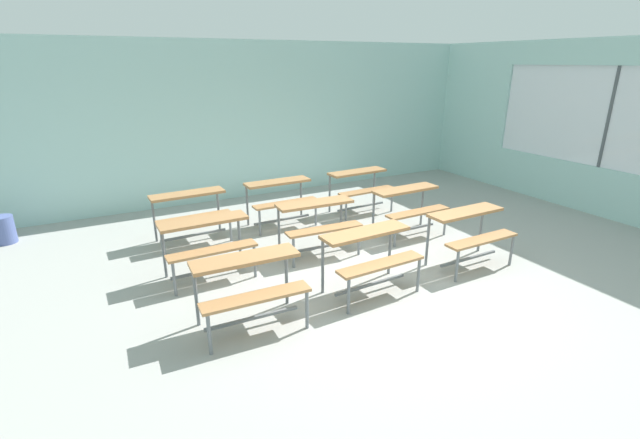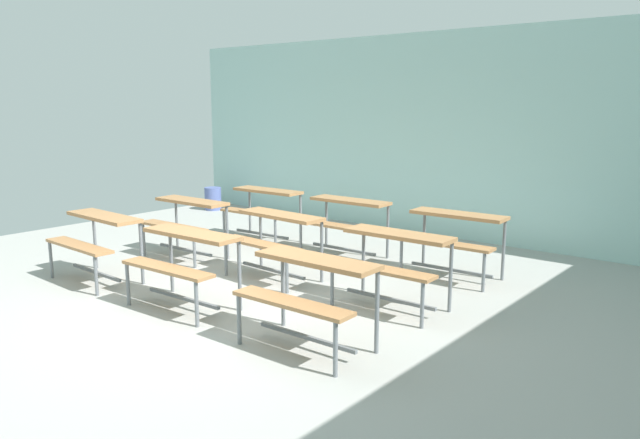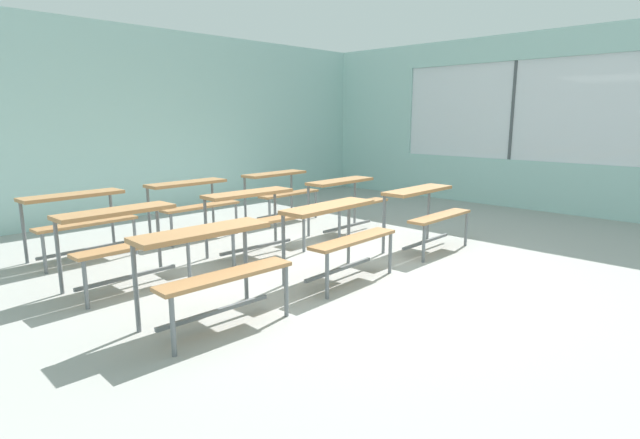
# 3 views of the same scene
# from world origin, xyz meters

# --- Properties ---
(ground) EXTENTS (10.00, 9.00, 0.05)m
(ground) POSITION_xyz_m (0.00, 0.00, -0.03)
(ground) COLOR #9E9E99
(wall_back) EXTENTS (10.00, 0.12, 3.00)m
(wall_back) POSITION_xyz_m (0.00, 4.50, 1.50)
(wall_back) COLOR #A8D1CC
(wall_back) RESTS_ON ground
(desk_bench_r0c0) EXTENTS (1.12, 0.62, 0.74)m
(desk_bench_r0c0) POSITION_xyz_m (-1.73, -0.12, 0.56)
(desk_bench_r0c0) COLOR #A87547
(desk_bench_r0c0) RESTS_ON ground
(desk_bench_r0c1) EXTENTS (1.12, 0.64, 0.74)m
(desk_bench_r0c1) POSITION_xyz_m (-0.23, -0.08, 0.56)
(desk_bench_r0c1) COLOR #A87547
(desk_bench_r0c1) RESTS_ON ground
(desk_bench_r0c2) EXTENTS (1.11, 0.61, 0.74)m
(desk_bench_r0c2) POSITION_xyz_m (1.36, -0.08, 0.56)
(desk_bench_r0c2) COLOR #A87547
(desk_bench_r0c2) RESTS_ON ground
(desk_bench_r1c0) EXTENTS (1.11, 0.62, 0.74)m
(desk_bench_r1c0) POSITION_xyz_m (-1.81, 1.21, 0.56)
(desk_bench_r1c0) COLOR #A87547
(desk_bench_r1c0) RESTS_ON ground
(desk_bench_r1c1) EXTENTS (1.13, 0.64, 0.74)m
(desk_bench_r1c1) POSITION_xyz_m (-0.24, 1.21, 0.56)
(desk_bench_r1c1) COLOR #A87547
(desk_bench_r1c1) RESTS_ON ground
(desk_bench_r1c2) EXTENTS (1.12, 0.62, 0.74)m
(desk_bench_r1c2) POSITION_xyz_m (1.35, 1.18, 0.56)
(desk_bench_r1c2) COLOR #A87547
(desk_bench_r1c2) RESTS_ON ground
(desk_bench_r2c0) EXTENTS (1.12, 0.63, 0.74)m
(desk_bench_r2c0) POSITION_xyz_m (-1.73, 2.53, 0.56)
(desk_bench_r2c0) COLOR #A87547
(desk_bench_r2c0) RESTS_ON ground
(desk_bench_r2c1) EXTENTS (1.11, 0.61, 0.74)m
(desk_bench_r2c1) POSITION_xyz_m (-0.25, 2.54, 0.56)
(desk_bench_r2c1) COLOR #A87547
(desk_bench_r2c1) RESTS_ON ground
(desk_bench_r2c2) EXTENTS (1.12, 0.63, 0.74)m
(desk_bench_r2c2) POSITION_xyz_m (1.31, 2.53, 0.56)
(desk_bench_r2c2) COLOR #A87547
(desk_bench_r2c2) RESTS_ON ground
(trash_bin) EXTENTS (0.31, 0.31, 0.42)m
(trash_bin) POSITION_xyz_m (-4.27, 3.78, 0.21)
(trash_bin) COLOR #51609E
(trash_bin) RESTS_ON ground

